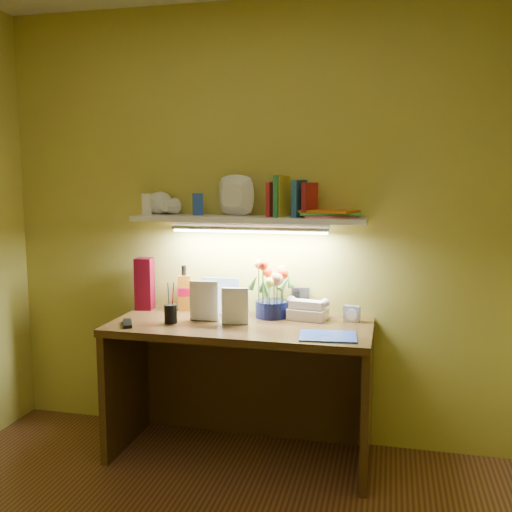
{
  "coord_description": "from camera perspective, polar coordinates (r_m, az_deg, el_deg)",
  "views": [
    {
      "loc": [
        0.77,
        -1.68,
        1.52
      ],
      "look_at": [
        0.05,
        1.35,
        1.1
      ],
      "focal_mm": 40.0,
      "sensor_mm": 36.0,
      "label": 1
    }
  ],
  "objects": [
    {
      "name": "tv_remote",
      "position": [
        3.12,
        -12.73,
        -6.6
      ],
      "size": [
        0.11,
        0.16,
        0.02
      ],
      "primitive_type": "cube",
      "rotation": [
        0.0,
        0.0,
        0.49
      ],
      "color": "black",
      "rests_on": "desk"
    },
    {
      "name": "pen_cup",
      "position": [
        3.11,
        -8.54,
        -5.1
      ],
      "size": [
        0.09,
        0.09,
        0.17
      ],
      "primitive_type": "cylinder",
      "rotation": [
        0.0,
        0.0,
        0.38
      ],
      "color": "black",
      "rests_on": "desk"
    },
    {
      "name": "blue_folder",
      "position": [
        2.85,
        7.2,
        -7.96
      ],
      "size": [
        0.3,
        0.23,
        0.01
      ],
      "primitive_type": "cube",
      "rotation": [
        0.0,
        0.0,
        0.1
      ],
      "color": "blue",
      "rests_on": "desk"
    },
    {
      "name": "desk_book_a",
      "position": [
        3.15,
        -6.64,
        -4.41
      ],
      "size": [
        0.17,
        0.02,
        0.22
      ],
      "primitive_type": "imported",
      "rotation": [
        0.0,
        0.0,
        -0.02
      ],
      "color": "silver",
      "rests_on": "desk"
    },
    {
      "name": "wall_shelf",
      "position": [
        3.17,
        -0.88,
        4.44
      ],
      "size": [
        1.31,
        0.33,
        0.26
      ],
      "color": "white",
      "rests_on": "ground"
    },
    {
      "name": "desk",
      "position": [
        3.19,
        -1.58,
        -13.3
      ],
      "size": [
        1.4,
        0.6,
        0.75
      ],
      "primitive_type": "cube",
      "color": "#36210E",
      "rests_on": "ground"
    },
    {
      "name": "art_card",
      "position": [
        3.27,
        -3.6,
        -4.02
      ],
      "size": [
        0.21,
        0.06,
        0.21
      ],
      "primitive_type": null,
      "rotation": [
        0.0,
        0.0,
        0.09
      ],
      "color": "silver",
      "rests_on": "desk"
    },
    {
      "name": "whisky_bottle",
      "position": [
        3.39,
        -7.2,
        -3.18
      ],
      "size": [
        0.09,
        0.09,
        0.27
      ],
      "primitive_type": null,
      "rotation": [
        0.0,
        0.0,
        0.35
      ],
      "color": "#9E5311",
      "rests_on": "desk"
    },
    {
      "name": "telephone",
      "position": [
        3.18,
        5.23,
        -5.21
      ],
      "size": [
        0.23,
        0.18,
        0.12
      ],
      "primitive_type": null,
      "rotation": [
        0.0,
        0.0,
        -0.16
      ],
      "color": "white",
      "rests_on": "desk"
    },
    {
      "name": "whisky_box",
      "position": [
        3.45,
        -11.08,
        -2.74
      ],
      "size": [
        0.11,
        0.11,
        0.31
      ],
      "primitive_type": "cube",
      "rotation": [
        0.0,
        0.0,
        0.13
      ],
      "color": "#510412",
      "rests_on": "desk"
    },
    {
      "name": "desk_clock",
      "position": [
        3.16,
        9.57,
        -5.7
      ],
      "size": [
        0.09,
        0.06,
        0.09
      ],
      "primitive_type": "cube",
      "rotation": [
        0.0,
        0.0,
        -0.2
      ],
      "color": "#BCBBC0",
      "rests_on": "desk"
    },
    {
      "name": "flower_bouquet",
      "position": [
        3.19,
        1.6,
        -3.26
      ],
      "size": [
        0.26,
        0.26,
        0.33
      ],
      "primitive_type": null,
      "rotation": [
        0.0,
        0.0,
        -0.33
      ],
      "color": "#0B1038",
      "rests_on": "desk"
    },
    {
      "name": "desk_book_b",
      "position": [
        3.06,
        -3.46,
        -4.98
      ],
      "size": [
        0.15,
        0.03,
        0.2
      ],
      "primitive_type": "imported",
      "rotation": [
        0.0,
        0.0,
        0.1
      ],
      "color": "white",
      "rests_on": "desk"
    }
  ]
}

